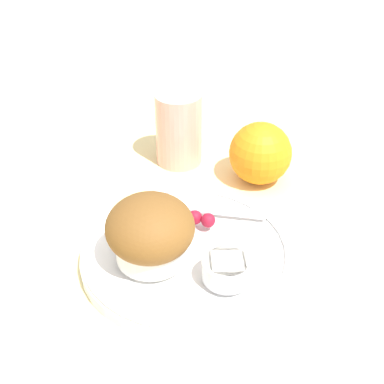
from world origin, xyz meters
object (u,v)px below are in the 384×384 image
Objects in this scene: butter_knife at (200,208)px; juice_glass at (179,128)px; orange_fruit at (260,153)px; muffin at (150,232)px.

butter_knife is 0.15m from juice_glass.
orange_fruit reaches higher than butter_knife.
muffin is at bearing -75.68° from juice_glass.
muffin is 0.90× the size of juice_glass.
muffin reaches higher than butter_knife.
muffin reaches higher than orange_fruit.
juice_glass is at bearing 111.31° from butter_knife.
juice_glass is (-0.08, 0.12, 0.03)m from butter_knife.
juice_glass is at bearing 175.96° from orange_fruit.
orange_fruit is at bearing -4.04° from juice_glass.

